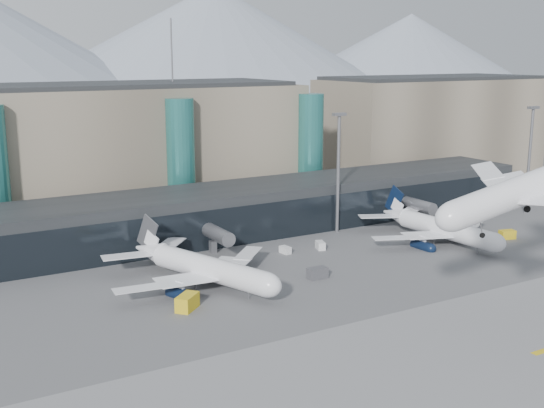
% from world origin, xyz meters
% --- Properties ---
extents(ground, '(900.00, 900.00, 0.00)m').
position_xyz_m(ground, '(0.00, 0.00, 0.00)').
color(ground, '#515154').
rests_on(ground, ground).
extents(runway_strip, '(400.00, 40.00, 0.04)m').
position_xyz_m(runway_strip, '(0.00, -15.00, 0.02)').
color(runway_strip, slate).
rests_on(runway_strip, ground).
extents(runway_markings, '(128.00, 1.00, 0.02)m').
position_xyz_m(runway_markings, '(-0.00, -15.00, 0.05)').
color(runway_markings, gold).
rests_on(runway_markings, ground).
extents(concourse, '(170.00, 27.00, 10.00)m').
position_xyz_m(concourse, '(-0.02, 57.73, 4.97)').
color(concourse, black).
rests_on(concourse, ground).
extents(terminal_main, '(130.00, 30.00, 31.00)m').
position_xyz_m(terminal_main, '(-25.00, 90.00, 15.44)').
color(terminal_main, gray).
rests_on(terminal_main, ground).
extents(terminal_east, '(70.00, 30.00, 31.00)m').
position_xyz_m(terminal_east, '(95.00, 90.00, 15.44)').
color(terminal_east, gray).
rests_on(terminal_east, ground).
extents(teal_towers, '(116.40, 19.40, 46.00)m').
position_xyz_m(teal_towers, '(-14.99, 74.01, 14.01)').
color(teal_towers, '#29736F').
rests_on(teal_towers, ground).
extents(mountain_ridge, '(910.00, 400.00, 110.00)m').
position_xyz_m(mountain_ridge, '(15.97, 380.00, 45.74)').
color(mountain_ridge, gray).
rests_on(mountain_ridge, ground).
extents(lightmast_mid, '(3.00, 1.20, 25.60)m').
position_xyz_m(lightmast_mid, '(30.00, 48.00, 14.42)').
color(lightmast_mid, slate).
rests_on(lightmast_mid, ground).
extents(lightmast_right, '(3.00, 1.20, 25.60)m').
position_xyz_m(lightmast_right, '(80.00, 40.00, 14.42)').
color(lightmast_right, slate).
rests_on(lightmast_right, ground).
extents(jet_parked_mid, '(32.85, 34.97, 11.25)m').
position_xyz_m(jet_parked_mid, '(-10.07, 32.33, 4.25)').
color(jet_parked_mid, white).
rests_on(jet_parked_mid, ground).
extents(jet_parked_right, '(33.72, 33.03, 10.87)m').
position_xyz_m(jet_parked_right, '(43.11, 32.37, 4.11)').
color(jet_parked_right, white).
rests_on(jet_parked_right, ground).
extents(veh_b, '(2.69, 3.17, 1.56)m').
position_xyz_m(veh_b, '(-9.57, 45.30, 0.78)').
color(veh_b, gold).
rests_on(veh_b, ground).
extents(veh_c, '(3.48, 1.87, 1.92)m').
position_xyz_m(veh_c, '(8.88, 24.05, 0.96)').
color(veh_c, '#454549').
rests_on(veh_c, ground).
extents(veh_d, '(2.17, 2.99, 1.53)m').
position_xyz_m(veh_d, '(19.37, 38.67, 0.77)').
color(veh_d, silver).
rests_on(veh_d, ground).
extents(veh_e, '(3.56, 2.55, 1.82)m').
position_xyz_m(veh_e, '(57.34, 25.58, 0.91)').
color(veh_e, gold).
rests_on(veh_e, ground).
extents(veh_g, '(1.63, 2.48, 1.36)m').
position_xyz_m(veh_g, '(11.89, 39.67, 0.68)').
color(veh_g, silver).
rests_on(veh_g, ground).
extents(veh_h, '(4.61, 4.43, 2.32)m').
position_xyz_m(veh_h, '(-16.13, 21.78, 1.16)').
color(veh_h, gold).
rests_on(veh_h, ground).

